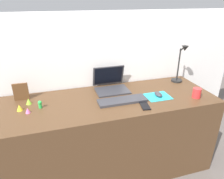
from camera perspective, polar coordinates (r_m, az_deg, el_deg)
The scene contains 15 objects.
ground_plane at distance 2.21m, azimuth -0.86°, elevation -20.20°, with size 6.00×6.00×0.00m, color #59514C.
back_wall at distance 2.10m, azimuth -3.73°, elevation 0.93°, with size 3.06×0.05×1.43m, color silver.
desk at distance 1.97m, azimuth -0.93°, elevation -12.45°, with size 1.86×0.65×0.74m, color #4C331E.
laptop at distance 1.95m, azimuth -0.40°, elevation 1.59°, with size 0.30×0.27×0.21m.
keyboard at distance 1.74m, azimuth 2.87°, elevation -3.04°, with size 0.41×0.13×0.02m, color #333338.
mousepad at distance 1.87m, azimuth 12.47°, elevation -1.85°, with size 0.21×0.17×0.00m, color #28B7CC.
mouse at distance 1.86m, azimuth 12.57°, elevation -1.27°, with size 0.06×0.10×0.03m, color #333338.
cell_phone at distance 1.68m, azimuth 9.02°, elevation -4.47°, with size 0.06×0.13×0.01m, color black.
desk_lamp at distance 2.18m, azimuth 18.22°, elevation 6.40°, with size 0.11×0.15×0.39m.
picture_frame at distance 1.89m, azimuth -23.72°, elevation -0.58°, with size 0.12×0.02×0.15m, color brown.
coffee_mug at distance 1.93m, azimuth 22.23°, elevation -0.89°, with size 0.07×0.07×0.09m, color red.
toy_figurine_pink at distance 1.69m, azimuth -22.13°, elevation -5.36°, with size 0.04×0.04×0.04m, color pink.
toy_figurine_yellow at distance 1.75m, azimuth -24.07°, elevation -4.57°, with size 0.04×0.04×0.05m, color yellow.
toy_figurine_green at distance 1.72m, azimuth -19.16°, elevation -3.80°, with size 0.03×0.03×0.06m.
toy_figurine_lime at distance 1.82m, azimuth -21.92°, elevation -3.03°, with size 0.04×0.04×0.05m, color #8CDB33.
Camera 1 is at (-0.43, -1.52, 1.54)m, focal length 33.31 mm.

